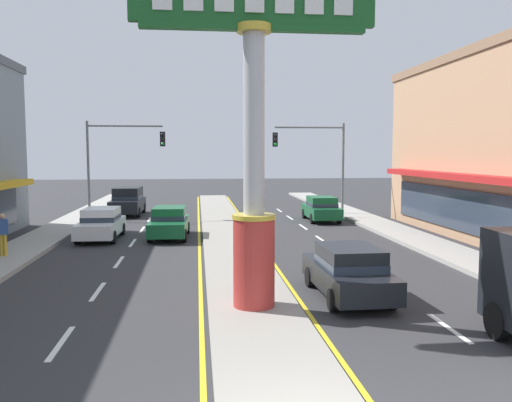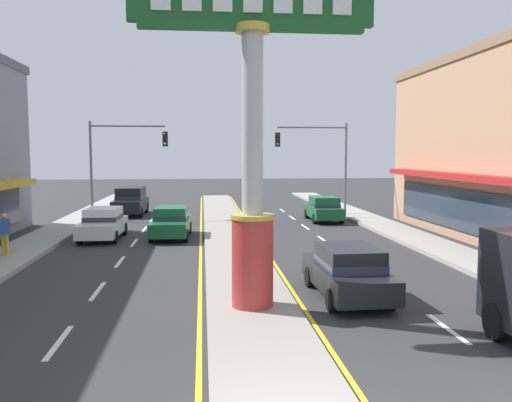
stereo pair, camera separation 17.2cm
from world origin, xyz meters
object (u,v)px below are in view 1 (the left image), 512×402
sedan_near_right_lane (169,222)px  sedan_near_left_lane (101,223)px  sedan_far_left_oncoming (349,271)px  suv_kerb_right (128,201)px  traffic_light_left_side (117,153)px  traffic_light_right_side (317,153)px  pedestrian_near_kerb (3,232)px  sedan_mid_left_lane (321,208)px  district_sign (254,140)px

sedan_near_right_lane → sedan_near_left_lane: size_ratio=1.01×
sedan_far_left_oncoming → suv_kerb_right: 23.54m
traffic_light_left_side → traffic_light_right_side: same height
traffic_light_right_side → sedan_near_left_lane: bearing=-147.3°
pedestrian_near_kerb → sedan_near_right_lane: bearing=38.6°
traffic_light_right_side → sedan_mid_left_lane: traffic_light_right_side is taller
sedan_mid_left_lane → pedestrian_near_kerb: 18.51m
district_sign → sedan_far_left_oncoming: district_sign is taller
sedan_mid_left_lane → pedestrian_near_kerb: pedestrian_near_kerb is taller
district_sign → traffic_light_right_side: 21.64m
traffic_light_left_side → sedan_mid_left_lane: bearing=-8.4°
sedan_near_left_lane → sedan_mid_left_lane: size_ratio=1.00×
sedan_near_left_lane → suv_kerb_right: suv_kerb_right is taller
district_sign → pedestrian_near_kerb: district_sign is taller
traffic_light_left_side → suv_kerb_right: bearing=83.8°
district_sign → sedan_far_left_oncoming: bearing=19.0°
sedan_near_right_lane → sedan_mid_left_lane: (9.05, 5.53, 0.00)m
traffic_light_right_side → pedestrian_near_kerb: traffic_light_right_side is taller
district_sign → traffic_light_left_side: (-6.46, 20.07, -0.31)m
district_sign → pedestrian_near_kerb: size_ratio=5.17×
sedan_far_left_oncoming → pedestrian_near_kerb: bearing=150.6°
sedan_near_left_lane → suv_kerb_right: (0.00, 10.19, 0.20)m
district_sign → sedan_near_left_lane: bearing=116.2°
sedan_near_left_lane → pedestrian_near_kerb: size_ratio=2.59×
pedestrian_near_kerb → sedan_far_left_oncoming: bearing=-29.4°
district_sign → sedan_far_left_oncoming: (2.88, 0.99, -3.77)m
traffic_light_left_side → district_sign: bearing=-72.2°
sedan_near_right_lane → sedan_far_left_oncoming: (5.75, -11.69, 0.00)m
sedan_mid_left_lane → sedan_near_left_lane: bearing=-155.3°
sedan_far_left_oncoming → suv_kerb_right: bearing=112.6°
district_sign → suv_kerb_right: 23.81m
district_sign → traffic_light_right_side: size_ratio=1.40×
district_sign → sedan_near_left_lane: district_sign is taller
district_sign → traffic_light_left_side: 21.09m
sedan_near_right_lane → pedestrian_near_kerb: size_ratio=2.60×
traffic_light_left_side → sedan_near_left_lane: traffic_light_left_side is taller
sedan_mid_left_lane → sedan_far_left_oncoming: same height
traffic_light_left_side → pedestrian_near_kerb: 13.00m
sedan_near_left_lane → sedan_mid_left_lane: same height
traffic_light_left_side → sedan_far_left_oncoming: bearing=-63.9°
traffic_light_right_side → pedestrian_near_kerb: (-15.54, -12.92, -3.12)m
district_sign → pedestrian_near_kerb: bearing=139.6°
traffic_light_right_side → pedestrian_near_kerb: bearing=-140.3°
pedestrian_near_kerb → sedan_near_left_lane: bearing=58.8°
traffic_light_right_side → suv_kerb_right: (-12.64, 2.07, -3.26)m
traffic_light_left_side → sedan_near_left_lane: (0.29, -7.54, -3.46)m
traffic_light_right_side → suv_kerb_right: size_ratio=1.33×
suv_kerb_right → traffic_light_left_side: bearing=-96.2°
sedan_near_right_lane → sedan_far_left_oncoming: size_ratio=1.01×
sedan_near_left_lane → suv_kerb_right: 10.19m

